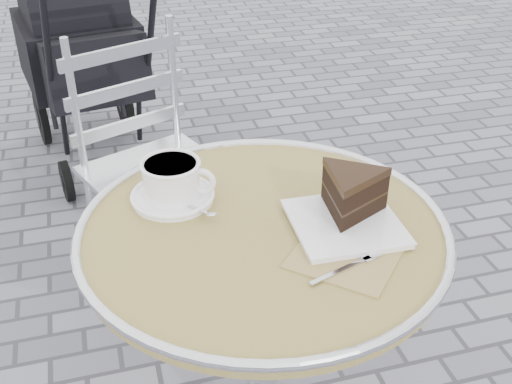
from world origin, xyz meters
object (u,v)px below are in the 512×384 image
object	(u,v)px
baby_stroller	(85,64)
cappuccino_set	(173,183)
cake_plate_set	(350,200)
bistro_chair	(142,139)
cafe_table	(263,292)

from	to	relation	value
baby_stroller	cappuccino_set	bearing A→B (deg)	-94.63
cake_plate_set	baby_stroller	distance (m)	1.90
cake_plate_set	bistro_chair	bearing A→B (deg)	112.43
bistro_chair	baby_stroller	world-z (taller)	baby_stroller
cake_plate_set	cafe_table	bearing A→B (deg)	172.94
cappuccino_set	baby_stroller	bearing A→B (deg)	117.56
baby_stroller	cafe_table	bearing A→B (deg)	-90.33
bistro_chair	cappuccino_set	bearing A→B (deg)	-111.70
cafe_table	cappuccino_set	size ratio (longest dim) A/B	3.95
cafe_table	cappuccino_set	world-z (taller)	cappuccino_set
cappuccino_set	bistro_chair	distance (m)	0.71
cappuccino_set	cafe_table	bearing A→B (deg)	-21.17
cafe_table	cake_plate_set	distance (m)	0.27
cappuccino_set	bistro_chair	xyz separation A→B (m)	(-0.00, 0.67, -0.23)
bistro_chair	cake_plate_set	bearing A→B (deg)	-91.32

